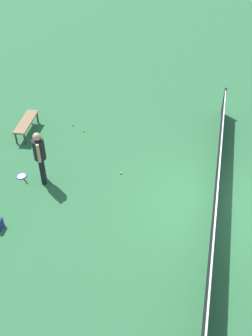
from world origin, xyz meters
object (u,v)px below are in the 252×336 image
tennis_ball_midcourt (83,131)px  tennis_ball_by_net (73,125)px  player_near_side (40,154)px  courtside_bench (26,123)px  tennis_racket_near_player (22,176)px  tennis_ball_near_player (121,173)px

tennis_ball_midcourt → tennis_ball_by_net: bearing=-121.4°
player_near_side → courtside_bench: bearing=-145.7°
tennis_racket_near_player → courtside_bench: bearing=-160.0°
tennis_racket_near_player → tennis_ball_near_player: 2.97m
player_near_side → tennis_ball_midcourt: bearing=174.1°
tennis_racket_near_player → tennis_ball_by_net: size_ratio=8.34×
tennis_ball_midcourt → player_near_side: bearing=-5.9°
tennis_racket_near_player → player_near_side: bearing=87.7°
tennis_ball_near_player → tennis_ball_by_net: 3.21m
tennis_ball_by_net → tennis_ball_midcourt: 0.56m
tennis_ball_by_net → courtside_bench: bearing=-59.4°
player_near_side → tennis_racket_near_player: bearing=-92.3°
tennis_ball_by_net → courtside_bench: 1.63m
courtside_bench → tennis_ball_by_net: bearing=120.6°
tennis_racket_near_player → courtside_bench: size_ratio=0.36×
tennis_racket_near_player → tennis_ball_near_player: size_ratio=8.34×
courtside_bench → player_near_side: bearing=34.3°
tennis_ball_near_player → tennis_ball_midcourt: size_ratio=1.00×
tennis_racket_near_player → tennis_ball_by_net: tennis_ball_by_net is taller
player_near_side → tennis_racket_near_player: size_ratio=3.09×
tennis_ball_near_player → tennis_ball_midcourt: (-1.93, -1.83, 0.00)m
player_near_side → tennis_ball_near_player: size_ratio=25.76×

